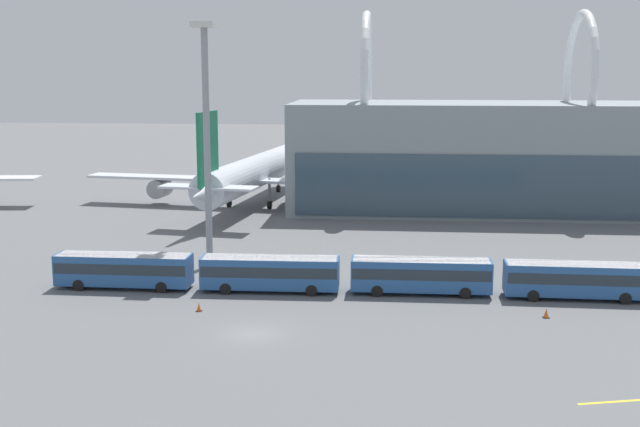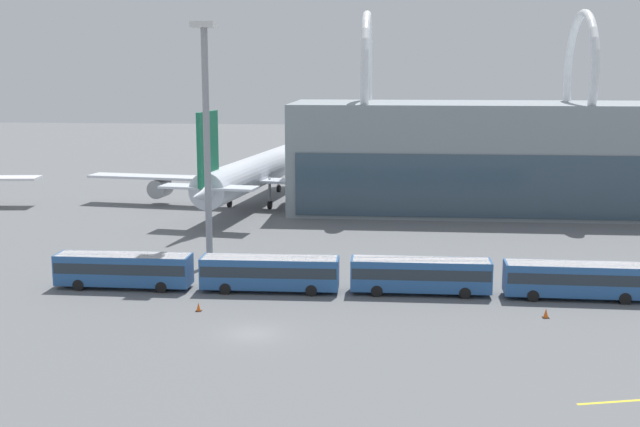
{
  "view_description": "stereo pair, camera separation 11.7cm",
  "coord_description": "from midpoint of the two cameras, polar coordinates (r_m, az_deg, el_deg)",
  "views": [
    {
      "loc": [
        10.02,
        -55.83,
        19.29
      ],
      "look_at": [
        2.44,
        27.78,
        4.0
      ],
      "focal_mm": 45.0,
      "sensor_mm": 36.0,
      "label": 1
    },
    {
      "loc": [
        10.13,
        -55.82,
        19.29
      ],
      "look_at": [
        2.44,
        27.78,
        4.0
      ],
      "focal_mm": 45.0,
      "sensor_mm": 36.0,
      "label": 2
    }
  ],
  "objects": [
    {
      "name": "shuttle_bus_3",
      "position": [
        71.2,
        17.75,
        -4.39
      ],
      "size": [
        12.06,
        2.89,
        3.06
      ],
      "rotation": [
        0.0,
        0.0,
        -0.02
      ],
      "color": "#285693",
      "rests_on": "ground_plane"
    },
    {
      "name": "traffic_cone_1",
      "position": [
        65.57,
        -8.66,
        -6.59
      ],
      "size": [
        0.48,
        0.48,
        0.73
      ],
      "color": "black",
      "rests_on": "ground_plane"
    },
    {
      "name": "shuttle_bus_0",
      "position": [
        73.21,
        -13.82,
        -3.8
      ],
      "size": [
        12.04,
        2.79,
        3.06
      ],
      "rotation": [
        0.0,
        0.0,
        -0.01
      ],
      "color": "#285693",
      "rests_on": "ground_plane"
    },
    {
      "name": "floodlight_mast",
      "position": [
        78.14,
        -8.13,
        6.42
      ],
      "size": [
        2.21,
        2.21,
        23.57
      ],
      "color": "gray",
      "rests_on": "ground_plane"
    },
    {
      "name": "lane_stripe_1",
      "position": [
        75.15,
        19.96,
        -5.19
      ],
      "size": [
        9.24,
        1.2,
        0.01
      ],
      "primitive_type": "cube",
      "rotation": [
        0.0,
        0.0,
        0.1
      ],
      "color": "yellow",
      "rests_on": "ground_plane"
    },
    {
      "name": "airliner_parked_remote",
      "position": [
        124.89,
        19.44,
        3.6
      ],
      "size": [
        41.37,
        36.34,
        13.92
      ],
      "rotation": [
        0.0,
        0.0,
        2.69
      ],
      "color": "white",
      "rests_on": "ground_plane"
    },
    {
      "name": "shuttle_bus_1",
      "position": [
        70.17,
        -3.62,
        -4.12
      ],
      "size": [
        12.07,
        2.91,
        3.06
      ],
      "rotation": [
        0.0,
        0.0,
        0.02
      ],
      "color": "#285693",
      "rests_on": "ground_plane"
    },
    {
      "name": "ground_plane",
      "position": [
        59.92,
        -4.83,
        -8.5
      ],
      "size": [
        440.0,
        440.0,
        0.0
      ],
      "primitive_type": "plane",
      "color": "slate"
    },
    {
      "name": "traffic_cone_0",
      "position": [
        65.6,
        15.74,
        -6.83
      ],
      "size": [
        0.53,
        0.53,
        0.78
      ],
      "color": "black",
      "rests_on": "ground_plane"
    },
    {
      "name": "airliner_at_gate_far",
      "position": [
        112.12,
        -5.03,
        2.8
      ],
      "size": [
        47.65,
        43.88,
        14.23
      ],
      "rotation": [
        0.0,
        0.0,
        1.44
      ],
      "color": "silver",
      "rests_on": "ground_plane"
    },
    {
      "name": "shuttle_bus_2",
      "position": [
        69.86,
        7.13,
        -4.25
      ],
      "size": [
        12.04,
        2.81,
        3.06
      ],
      "rotation": [
        0.0,
        0.0,
        0.01
      ],
      "color": "#285693",
      "rests_on": "ground_plane"
    }
  ]
}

